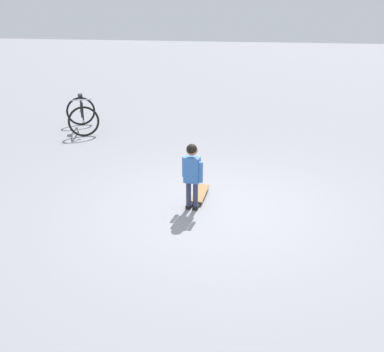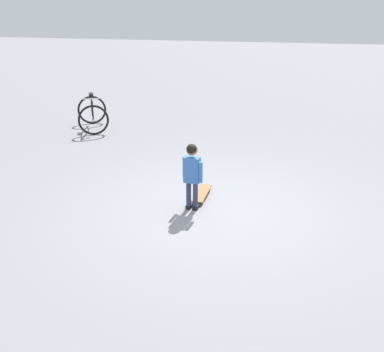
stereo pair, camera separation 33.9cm
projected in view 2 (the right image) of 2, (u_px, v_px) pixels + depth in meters
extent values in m
plane|color=gray|center=(215.00, 211.00, 7.33)|extent=(50.00, 50.00, 0.00)
cylinder|color=#2D3351|center=(189.00, 194.00, 7.33)|extent=(0.08, 0.08, 0.42)
cube|color=black|center=(189.00, 206.00, 7.44)|extent=(0.10, 0.16, 0.05)
cylinder|color=#2D3351|center=(195.00, 195.00, 7.30)|extent=(0.08, 0.08, 0.42)
cube|color=black|center=(196.00, 207.00, 7.40)|extent=(0.10, 0.16, 0.05)
cube|color=#386BB7|center=(192.00, 170.00, 7.17)|extent=(0.26, 0.17, 0.40)
cylinder|color=#386BB7|center=(185.00, 166.00, 7.30)|extent=(0.06, 0.06, 0.32)
cylinder|color=#386BB7|center=(201.00, 172.00, 7.07)|extent=(0.06, 0.06, 0.32)
sphere|color=#9E7051|center=(192.00, 150.00, 7.05)|extent=(0.17, 0.17, 0.17)
sphere|color=black|center=(192.00, 149.00, 7.04)|extent=(0.16, 0.16, 0.16)
cube|color=olive|center=(202.00, 193.00, 7.81)|extent=(0.23, 0.74, 0.02)
cube|color=#B7B7BC|center=(205.00, 188.00, 8.05)|extent=(0.11, 0.04, 0.02)
cube|color=#B7B7BC|center=(198.00, 200.00, 7.58)|extent=(0.11, 0.04, 0.02)
cylinder|color=beige|center=(201.00, 189.00, 8.07)|extent=(0.03, 0.06, 0.06)
cylinder|color=beige|center=(209.00, 190.00, 8.04)|extent=(0.03, 0.06, 0.06)
cylinder|color=beige|center=(193.00, 201.00, 7.61)|extent=(0.03, 0.06, 0.06)
cylinder|color=beige|center=(203.00, 202.00, 7.58)|extent=(0.03, 0.06, 0.06)
torus|color=black|center=(93.00, 120.00, 11.01)|extent=(0.67, 0.33, 0.71)
torus|color=black|center=(92.00, 110.00, 11.94)|extent=(0.67, 0.33, 0.71)
cylinder|color=#B7B7BC|center=(93.00, 120.00, 11.01)|extent=(0.08, 0.08, 0.06)
cylinder|color=#B7B7BC|center=(92.00, 110.00, 11.94)|extent=(0.08, 0.08, 0.06)
cylinder|color=black|center=(92.00, 109.00, 11.26)|extent=(0.25, 0.49, 0.48)
cylinder|color=black|center=(92.00, 100.00, 11.23)|extent=(0.27, 0.56, 0.06)
cylinder|color=black|center=(92.00, 106.00, 11.52)|extent=(0.09, 0.14, 0.48)
cylinder|color=black|center=(92.00, 113.00, 11.75)|extent=(0.20, 0.41, 0.08)
cylinder|color=black|center=(92.00, 104.00, 11.72)|extent=(0.17, 0.33, 0.40)
cylinder|color=black|center=(93.00, 111.00, 10.98)|extent=(0.08, 0.13, 0.41)
cube|color=black|center=(91.00, 94.00, 11.47)|extent=(0.18, 0.24, 0.05)
cylinder|color=#B7B7BC|center=(92.00, 99.00, 10.93)|extent=(0.43, 0.21, 0.02)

